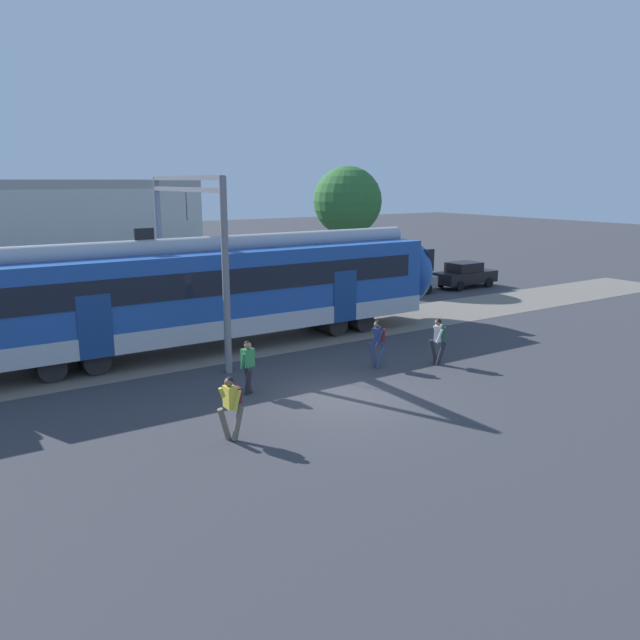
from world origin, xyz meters
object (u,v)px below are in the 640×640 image
(pedestrian_green, at_px, (248,363))
(pedestrian_navy, at_px, (378,340))
(pedestrian_white, at_px, (438,337))
(pedestrian_yellow, at_px, (231,402))
(parked_car_black, at_px, (465,275))
(parked_car_grey, at_px, (401,281))

(pedestrian_green, distance_m, pedestrian_navy, 5.01)
(pedestrian_white, bearing_deg, pedestrian_yellow, -167.27)
(pedestrian_yellow, bearing_deg, pedestrian_navy, 22.79)
(parked_car_black, bearing_deg, parked_car_grey, 175.89)
(parked_car_grey, bearing_deg, pedestrian_navy, -133.61)
(pedestrian_green, distance_m, parked_car_black, 22.22)
(pedestrian_yellow, relative_size, parked_car_grey, 0.41)
(pedestrian_green, distance_m, parked_car_grey, 18.33)
(pedestrian_green, relative_size, parked_car_grey, 0.41)
(pedestrian_yellow, distance_m, parked_car_grey, 21.60)
(parked_car_grey, relative_size, parked_car_black, 1.01)
(pedestrian_green, bearing_deg, pedestrian_white, -7.20)
(pedestrian_yellow, bearing_deg, pedestrian_green, 56.53)
(pedestrian_green, bearing_deg, pedestrian_navy, 0.13)
(pedestrian_navy, bearing_deg, pedestrian_white, -24.28)
(pedestrian_green, relative_size, pedestrian_white, 1.00)
(parked_car_grey, height_order, parked_car_black, same)
(pedestrian_green, height_order, parked_car_black, pedestrian_green)
(pedestrian_yellow, distance_m, pedestrian_green, 3.48)
(pedestrian_navy, xyz_separation_m, pedestrian_white, (1.99, -0.90, 0.00))
(pedestrian_green, height_order, pedestrian_white, same)
(pedestrian_white, xyz_separation_m, parked_car_black, (12.75, 11.06, -0.21))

